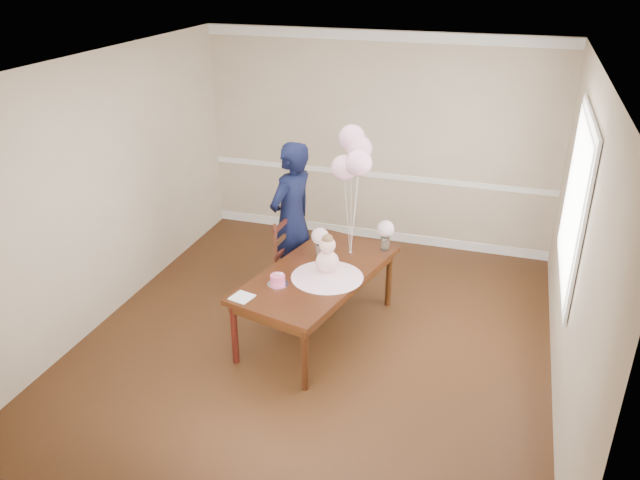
# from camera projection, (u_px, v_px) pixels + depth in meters

# --- Properties ---
(floor) EXTENTS (4.50, 5.00, 0.00)m
(floor) POSITION_uv_depth(u_px,v_px,m) (318.00, 337.00, 6.31)
(floor) COLOR black
(floor) RESTS_ON ground
(ceiling) EXTENTS (4.50, 5.00, 0.02)m
(ceiling) POSITION_uv_depth(u_px,v_px,m) (317.00, 64.00, 5.16)
(ceiling) COLOR white
(ceiling) RESTS_ON wall_back
(wall_back) EXTENTS (4.50, 0.02, 2.70)m
(wall_back) POSITION_uv_depth(u_px,v_px,m) (377.00, 141.00, 7.89)
(wall_back) COLOR tan
(wall_back) RESTS_ON floor
(wall_front) EXTENTS (4.50, 0.02, 2.70)m
(wall_front) POSITION_uv_depth(u_px,v_px,m) (185.00, 375.00, 3.58)
(wall_front) COLOR tan
(wall_front) RESTS_ON floor
(wall_left) EXTENTS (0.02, 5.00, 2.70)m
(wall_left) POSITION_uv_depth(u_px,v_px,m) (107.00, 188.00, 6.35)
(wall_left) COLOR tan
(wall_left) RESTS_ON floor
(wall_right) EXTENTS (0.02, 5.00, 2.70)m
(wall_right) POSITION_uv_depth(u_px,v_px,m) (577.00, 246.00, 5.12)
(wall_right) COLOR tan
(wall_right) RESTS_ON floor
(chair_rail_trim) EXTENTS (4.50, 0.02, 0.07)m
(chair_rail_trim) POSITION_uv_depth(u_px,v_px,m) (376.00, 175.00, 8.08)
(chair_rail_trim) COLOR white
(chair_rail_trim) RESTS_ON wall_back
(crown_molding) EXTENTS (4.50, 0.02, 0.12)m
(crown_molding) POSITION_uv_depth(u_px,v_px,m) (382.00, 36.00, 7.34)
(crown_molding) COLOR white
(crown_molding) RESTS_ON wall_back
(baseboard_trim) EXTENTS (4.50, 0.02, 0.12)m
(baseboard_trim) POSITION_uv_depth(u_px,v_px,m) (374.00, 234.00, 8.44)
(baseboard_trim) COLOR white
(baseboard_trim) RESTS_ON floor
(window_frame) EXTENTS (0.02, 1.66, 1.56)m
(window_frame) POSITION_uv_depth(u_px,v_px,m) (576.00, 202.00, 5.48)
(window_frame) COLOR white
(window_frame) RESTS_ON wall_right
(window_blinds) EXTENTS (0.01, 1.50, 1.40)m
(window_blinds) POSITION_uv_depth(u_px,v_px,m) (573.00, 202.00, 5.48)
(window_blinds) COLOR silver
(window_blinds) RESTS_ON wall_right
(dining_table_top) EXTENTS (1.33, 2.01, 0.05)m
(dining_table_top) POSITION_uv_depth(u_px,v_px,m) (317.00, 274.00, 6.13)
(dining_table_top) COLOR black
(dining_table_top) RESTS_ON table_leg_fl
(table_apron) EXTENTS (1.22, 1.90, 0.09)m
(table_apron) POSITION_uv_depth(u_px,v_px,m) (317.00, 280.00, 6.16)
(table_apron) COLOR black
(table_apron) RESTS_ON table_leg_fl
(table_leg_fl) EXTENTS (0.08, 0.08, 0.65)m
(table_leg_fl) POSITION_uv_depth(u_px,v_px,m) (234.00, 333.00, 5.80)
(table_leg_fl) COLOR black
(table_leg_fl) RESTS_ON floor
(table_leg_fr) EXTENTS (0.08, 0.08, 0.65)m
(table_leg_fr) POSITION_uv_depth(u_px,v_px,m) (305.00, 359.00, 5.44)
(table_leg_fr) COLOR black
(table_leg_fr) RESTS_ON floor
(table_leg_bl) EXTENTS (0.08, 0.08, 0.65)m
(table_leg_bl) POSITION_uv_depth(u_px,v_px,m) (327.00, 262.00, 7.11)
(table_leg_bl) COLOR black
(table_leg_bl) RESTS_ON floor
(table_leg_br) EXTENTS (0.08, 0.08, 0.65)m
(table_leg_br) POSITION_uv_depth(u_px,v_px,m) (389.00, 279.00, 6.75)
(table_leg_br) COLOR black
(table_leg_br) RESTS_ON floor
(baby_skirt) EXTENTS (0.85, 0.85, 0.09)m
(baby_skirt) POSITION_uv_depth(u_px,v_px,m) (327.00, 273.00, 6.00)
(baby_skirt) COLOR #FFBBD0
(baby_skirt) RESTS_ON dining_table_top
(baby_torso) EXTENTS (0.22, 0.22, 0.22)m
(baby_torso) POSITION_uv_depth(u_px,v_px,m) (327.00, 262.00, 5.95)
(baby_torso) COLOR #FFA1C9
(baby_torso) RESTS_ON baby_skirt
(baby_head) EXTENTS (0.16, 0.16, 0.16)m
(baby_head) POSITION_uv_depth(u_px,v_px,m) (327.00, 245.00, 5.87)
(baby_head) COLOR beige
(baby_head) RESTS_ON baby_torso
(baby_hair) EXTENTS (0.11, 0.11, 0.11)m
(baby_hair) POSITION_uv_depth(u_px,v_px,m) (327.00, 240.00, 5.85)
(baby_hair) COLOR brown
(baby_hair) RESTS_ON baby_head
(cake_platter) EXTENTS (0.25, 0.25, 0.01)m
(cake_platter) POSITION_uv_depth(u_px,v_px,m) (278.00, 284.00, 5.88)
(cake_platter) COLOR silver
(cake_platter) RESTS_ON dining_table_top
(birthday_cake) EXTENTS (0.17, 0.17, 0.09)m
(birthday_cake) POSITION_uv_depth(u_px,v_px,m) (278.00, 279.00, 5.86)
(birthday_cake) COLOR #E54882
(birthday_cake) RESTS_ON cake_platter
(cake_flower_a) EXTENTS (0.03, 0.03, 0.03)m
(cake_flower_a) POSITION_uv_depth(u_px,v_px,m) (277.00, 274.00, 5.83)
(cake_flower_a) COLOR silver
(cake_flower_a) RESTS_ON birthday_cake
(cake_flower_b) EXTENTS (0.03, 0.03, 0.03)m
(cake_flower_b) POSITION_uv_depth(u_px,v_px,m) (281.00, 274.00, 5.84)
(cake_flower_b) COLOR white
(cake_flower_b) RESTS_ON birthday_cake
(rose_vase_near) EXTENTS (0.11, 0.11, 0.15)m
(rose_vase_near) POSITION_uv_depth(u_px,v_px,m) (320.00, 251.00, 6.37)
(rose_vase_near) COLOR white
(rose_vase_near) RESTS_ON dining_table_top
(roses_near) EXTENTS (0.18, 0.18, 0.18)m
(roses_near) POSITION_uv_depth(u_px,v_px,m) (320.00, 236.00, 6.29)
(roses_near) COLOR beige
(roses_near) RESTS_ON rose_vase_near
(rose_vase_far) EXTENTS (0.11, 0.11, 0.15)m
(rose_vase_far) POSITION_uv_depth(u_px,v_px,m) (385.00, 243.00, 6.53)
(rose_vase_far) COLOR white
(rose_vase_far) RESTS_ON dining_table_top
(roses_far) EXTENTS (0.18, 0.18, 0.18)m
(roses_far) POSITION_uv_depth(u_px,v_px,m) (386.00, 229.00, 6.46)
(roses_far) COLOR silver
(roses_far) RESTS_ON rose_vase_far
(napkin) EXTENTS (0.22, 0.22, 0.01)m
(napkin) POSITION_uv_depth(u_px,v_px,m) (242.00, 297.00, 5.66)
(napkin) COLOR white
(napkin) RESTS_ON dining_table_top
(balloon_weight) EXTENTS (0.04, 0.04, 0.02)m
(balloon_weight) POSITION_uv_depth(u_px,v_px,m) (351.00, 253.00, 6.46)
(balloon_weight) COLOR white
(balloon_weight) RESTS_ON dining_table_top
(balloon_a) EXTENTS (0.26, 0.26, 0.26)m
(balloon_a) POSITION_uv_depth(u_px,v_px,m) (344.00, 168.00, 6.12)
(balloon_a) COLOR #FDB3CF
(balloon_a) RESTS_ON balloon_ribbon_a
(balloon_b) EXTENTS (0.26, 0.26, 0.26)m
(balloon_b) POSITION_uv_depth(u_px,v_px,m) (359.00, 163.00, 5.96)
(balloon_b) COLOR #FFB4D8
(balloon_b) RESTS_ON balloon_ribbon_b
(balloon_c) EXTENTS (0.26, 0.26, 0.26)m
(balloon_c) POSITION_uv_depth(u_px,v_px,m) (359.00, 149.00, 6.06)
(balloon_c) COLOR #E2A0B8
(balloon_c) RESTS_ON balloon_ribbon_c
(balloon_d) EXTENTS (0.26, 0.26, 0.26)m
(balloon_d) POSITION_uv_depth(u_px,v_px,m) (352.00, 138.00, 6.08)
(balloon_d) COLOR #E6A3C2
(balloon_d) RESTS_ON balloon_ribbon_d
(balloon_ribbon_a) EXTENTS (0.08, 0.02, 0.77)m
(balloon_ribbon_a) POSITION_uv_depth(u_px,v_px,m) (347.00, 218.00, 6.32)
(balloon_ribbon_a) COLOR white
(balloon_ribbon_a) RESTS_ON balloon_weight
(balloon_ribbon_b) EXTENTS (0.08, 0.07, 0.86)m
(balloon_ribbon_b) POSITION_uv_depth(u_px,v_px,m) (354.00, 216.00, 6.24)
(balloon_ribbon_b) COLOR white
(balloon_ribbon_b) RESTS_ON balloon_weight
(balloon_ribbon_c) EXTENTS (0.04, 0.08, 0.96)m
(balloon_ribbon_c) POSITION_uv_depth(u_px,v_px,m) (355.00, 209.00, 6.29)
(balloon_ribbon_c) COLOR silver
(balloon_ribbon_c) RESTS_ON balloon_weight
(balloon_ribbon_d) EXTENTS (0.05, 0.11, 1.05)m
(balloon_ribbon_d) POSITION_uv_depth(u_px,v_px,m) (351.00, 204.00, 6.30)
(balloon_ribbon_d) COLOR white
(balloon_ribbon_d) RESTS_ON balloon_weight
(dining_chair_seat) EXTENTS (0.45, 0.45, 0.05)m
(dining_chair_seat) POSITION_uv_depth(u_px,v_px,m) (300.00, 268.00, 6.73)
(dining_chair_seat) COLOR #381B0F
(dining_chair_seat) RESTS_ON chair_leg_fl
(chair_leg_fl) EXTENTS (0.04, 0.04, 0.42)m
(chair_leg_fl) POSITION_uv_depth(u_px,v_px,m) (279.00, 291.00, 6.73)
(chair_leg_fl) COLOR #3B1C10
(chair_leg_fl) RESTS_ON floor
(chair_leg_fr) EXTENTS (0.04, 0.04, 0.42)m
(chair_leg_fr) POSITION_uv_depth(u_px,v_px,m) (309.00, 297.00, 6.62)
(chair_leg_fr) COLOR #3A1F10
(chair_leg_fr) RESTS_ON floor
(chair_leg_bl) EXTENTS (0.04, 0.04, 0.42)m
(chair_leg_bl) POSITION_uv_depth(u_px,v_px,m) (291.00, 277.00, 7.03)
(chair_leg_bl) COLOR #381B0F
(chair_leg_bl) RESTS_ON floor
(chair_leg_br) EXTENTS (0.04, 0.04, 0.42)m
(chair_leg_br) POSITION_uv_depth(u_px,v_px,m) (321.00, 282.00, 6.92)
(chair_leg_br) COLOR #38150F
(chair_leg_br) RESTS_ON floor
(chair_back_post_l) EXTENTS (0.04, 0.04, 0.55)m
(chair_back_post_l) POSITION_uv_depth(u_px,v_px,m) (276.00, 248.00, 6.52)
(chair_back_post_l) COLOR #3E1B11
(chair_back_post_l) RESTS_ON dining_chair_seat
(chair_back_post_r) EXTENTS (0.04, 0.04, 0.55)m
(chair_back_post_r) POSITION_uv_depth(u_px,v_px,m) (289.00, 235.00, 6.82)
(chair_back_post_r) COLOR #341C0E
(chair_back_post_r) RESTS_ON dining_chair_seat
(chair_slat_low) EXTENTS (0.05, 0.39, 0.05)m
(chair_slat_low) POSITION_uv_depth(u_px,v_px,m) (283.00, 251.00, 6.72)
(chair_slat_low) COLOR #3C1510
(chair_slat_low) RESTS_ON dining_chair_seat
(chair_slat_mid) EXTENTS (0.05, 0.39, 0.05)m
(chair_slat_mid) POSITION_uv_depth(u_px,v_px,m) (282.00, 238.00, 6.65)
(chair_slat_mid) COLOR #361D0E
(chair_slat_mid) RESTS_ON dining_chair_seat
(chair_slat_top) EXTENTS (0.05, 0.39, 0.05)m
(chair_slat_top) POSITION_uv_depth(u_px,v_px,m) (282.00, 225.00, 6.58)
(chair_slat_top) COLOR #37130F
(chair_slat_top) RESTS_ON dining_chair_seat
(woman) EXTENTS (0.61, 0.74, 1.76)m
(woman) POSITION_uv_depth(u_px,v_px,m) (292.00, 220.00, 6.80)
(woman) COLOR black
(woman) RESTS_ON floor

